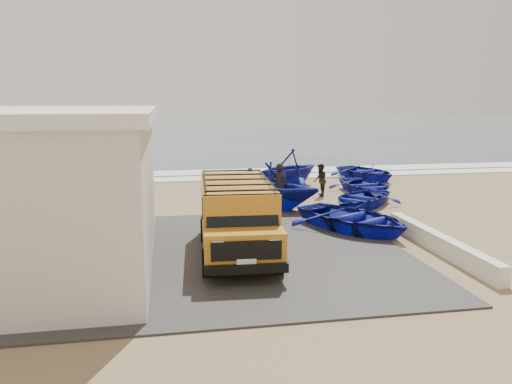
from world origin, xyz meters
TOP-DOWN VIEW (x-y plane):
  - ground at (0.00, 0.00)m, footprint 160.00×160.00m
  - slab at (-2.00, -2.00)m, footprint 12.00×10.00m
  - ocean at (0.00, 56.00)m, footprint 180.00×88.00m
  - surf_line at (0.00, 12.00)m, footprint 180.00×1.60m
  - surf_wash at (0.00, 14.50)m, footprint 180.00×2.20m
  - parapet at (5.00, -3.00)m, footprint 0.35×6.00m
  - van at (-1.02, -2.10)m, footprint 2.36×5.35m
  - boat_near_left at (3.33, -0.20)m, footprint 4.91×5.41m
  - boat_near_right at (5.06, 3.39)m, footprint 4.53×4.44m
  - boat_mid_left at (1.33, 3.53)m, footprint 4.97×4.82m
  - boat_mid_right at (6.45, 6.17)m, footprint 3.17×4.14m
  - boat_far_left at (3.24, 8.74)m, footprint 4.88×4.70m
  - boat_far_right at (8.16, 10.30)m, footprint 4.11×4.86m
  - fisherman_front at (1.63, 3.90)m, footprint 0.81×0.66m
  - fisherman_middle at (4.08, 5.99)m, footprint 0.75×0.87m
  - fisherman_back at (0.59, 5.33)m, footprint 0.96×0.56m

SIDE VIEW (x-z plane):
  - ground at x=0.00m, z-range 0.00..0.00m
  - ocean at x=0.00m, z-range 0.00..0.01m
  - surf_wash at x=0.00m, z-range 0.00..0.04m
  - slab at x=-2.00m, z-range 0.00..0.05m
  - surf_line at x=0.00m, z-range 0.00..0.06m
  - parapet at x=5.00m, z-range 0.00..0.55m
  - boat_near_right at x=5.06m, z-range 0.00..0.77m
  - boat_mid_right at x=6.45m, z-range 0.00..0.80m
  - boat_far_right at x=8.16m, z-range 0.00..0.86m
  - boat_near_left at x=3.33m, z-range 0.00..0.92m
  - fisherman_back at x=0.59m, z-range 0.00..1.53m
  - fisherman_middle at x=4.08m, z-range 0.00..1.55m
  - fisherman_front at x=1.63m, z-range 0.00..1.91m
  - boat_far_left at x=3.24m, z-range 0.00..1.98m
  - boat_mid_left at x=1.33m, z-range 0.00..2.00m
  - van at x=-1.02m, z-range 0.08..2.33m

